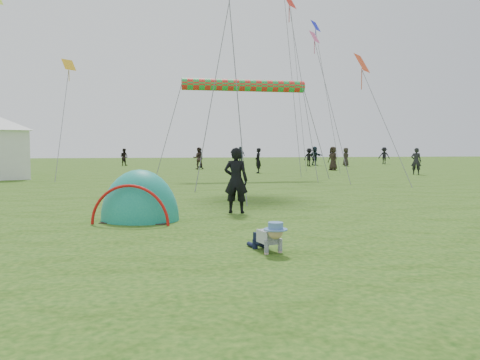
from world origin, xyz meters
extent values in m
plane|color=#163E0D|center=(0.00, 0.00, 0.00)|extent=(140.00, 140.00, 0.00)
ellipsoid|color=#117D76|center=(-1.79, 3.05, 0.00)|extent=(2.21, 2.01, 2.37)
imported|color=black|center=(0.63, 3.81, 0.85)|extent=(0.72, 0.60, 1.69)
imported|color=black|center=(14.82, 18.56, 0.83)|extent=(0.73, 0.67, 1.67)
imported|color=black|center=(-3.86, 36.83, 0.80)|extent=(0.98, 0.94, 1.60)
imported|color=#1C2930|center=(2.66, 31.27, 0.83)|extent=(0.47, 0.99, 1.66)
imported|color=black|center=(12.63, 32.26, 0.81)|extent=(1.14, 1.19, 1.62)
imported|color=black|center=(11.87, 24.82, 0.88)|extent=(0.83, 1.00, 1.75)
imported|color=#1A2731|center=(13.75, 33.87, 0.89)|extent=(1.04, 1.74, 1.79)
imported|color=black|center=(5.50, 22.06, 0.83)|extent=(0.52, 0.67, 1.65)
imported|color=#2C3748|center=(7.12, 36.32, 0.89)|extent=(1.11, 0.91, 1.78)
imported|color=black|center=(21.77, 35.61, 0.86)|extent=(1.26, 1.19, 1.72)
imported|color=black|center=(15.84, 31.54, 0.84)|extent=(0.80, 0.96, 1.67)
imported|color=#253037|center=(-9.35, 19.42, 0.86)|extent=(1.66, 1.17, 1.73)
imported|color=#2F221F|center=(2.20, 28.25, 0.85)|extent=(0.87, 0.70, 1.70)
cylinder|color=red|center=(3.54, 17.10, 5.04)|extent=(6.72, 0.64, 0.64)
plane|color=red|center=(6.42, 18.30, 10.07)|extent=(1.03, 1.03, 0.84)
plane|color=red|center=(9.32, 14.89, 6.05)|extent=(1.15, 1.15, 0.94)
plane|color=#141ACE|center=(10.80, 25.93, 10.77)|extent=(0.97, 0.97, 0.79)
plane|color=#E2538C|center=(7.45, 16.88, 7.75)|extent=(0.77, 0.77, 0.63)
plane|color=gold|center=(-6.09, 21.02, 6.50)|extent=(0.79, 0.79, 0.65)
camera|label=1|loc=(-1.56, -7.99, 1.69)|focal=35.00mm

